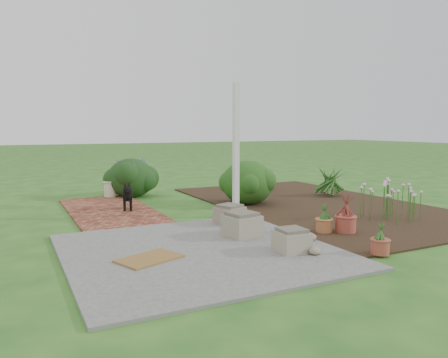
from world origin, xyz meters
name	(u,v)px	position (x,y,z in m)	size (l,w,h in m)	color
ground	(224,220)	(0.00, 0.00, 0.00)	(80.00, 80.00, 0.00)	#26591C
concrete_patio	(199,251)	(-1.25, -1.75, 0.02)	(3.50, 3.50, 0.04)	#595957
brick_path	(110,210)	(-1.70, 1.75, 0.02)	(1.60, 3.50, 0.04)	maroon
garden_bed	(315,204)	(2.50, 0.50, 0.01)	(4.00, 7.00, 0.03)	black
veranda_post	(236,151)	(0.30, 0.10, 1.25)	(0.10, 0.10, 2.50)	white
stone_trough_near	(292,241)	(-0.18, -2.39, 0.17)	(0.40, 0.40, 0.27)	gray
stone_trough_mid	(242,226)	(-0.36, -1.34, 0.20)	(0.47, 0.47, 0.31)	#736D59
stone_trough_far	(230,215)	(-0.12, -0.47, 0.18)	(0.42, 0.42, 0.28)	#7C6C5B
coir_doormat	(149,259)	(-1.99, -1.89, 0.05)	(0.77, 0.49, 0.02)	brown
black_dog	(127,195)	(-1.41, 1.50, 0.35)	(0.28, 0.60, 0.52)	black
cream_ceramic_urn	(110,189)	(-1.36, 3.39, 0.22)	(0.27, 0.27, 0.37)	beige
evergreen_shrub	(248,181)	(1.16, 1.17, 0.52)	(1.14, 1.14, 0.97)	#14360C
agapanthus_clump_back	(330,178)	(3.50, 1.21, 0.46)	(0.96, 0.96, 0.87)	#143B11
agapanthus_clump_front	(260,176)	(2.54, 2.89, 0.40)	(0.82, 0.82, 0.73)	#0E3C0E
pink_flower_patch	(387,200)	(2.61, -1.39, 0.38)	(1.11, 1.11, 0.71)	#113D0F
terracotta_pot_bronze	(346,224)	(1.25, -1.83, 0.16)	(0.32, 0.32, 0.26)	#9E4335
terracotta_pot_small_left	(324,225)	(0.95, -1.68, 0.14)	(0.26, 0.26, 0.21)	#B26A3C
terracotta_pot_small_right	(380,246)	(0.81, -2.98, 0.13)	(0.24, 0.24, 0.20)	#9C4634
purple_flowering_bush	(131,177)	(-0.83, 3.43, 0.48)	(1.14, 1.14, 0.97)	black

